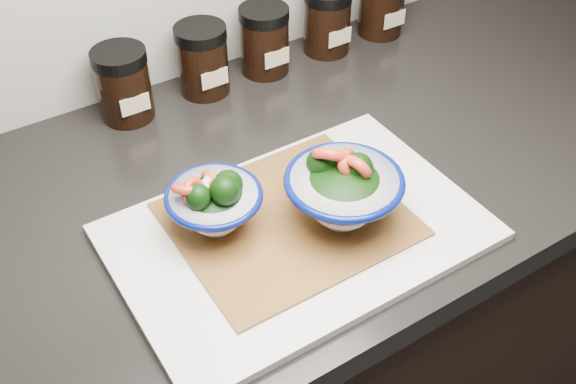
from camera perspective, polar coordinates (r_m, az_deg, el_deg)
cabinet at (r=1.31m, az=0.94°, el=-13.61°), size 3.43×0.58×0.86m
countertop at (r=0.97m, az=1.24°, el=1.57°), size 3.50×0.60×0.04m
cutting_board at (r=0.85m, az=0.83°, el=-3.44°), size 0.45×0.30×0.01m
bamboo_mat at (r=0.85m, az=0.00°, el=-2.30°), size 0.28×0.24×0.00m
bowl_left at (r=0.82m, az=-6.27°, el=-0.94°), size 0.12×0.12×0.09m
bowl_right at (r=0.82m, az=4.66°, el=0.18°), size 0.15×0.15×0.11m
spice_jar_a at (r=1.05m, az=-13.74°, el=8.84°), size 0.08×0.08×0.11m
spice_jar_b at (r=1.08m, az=-7.23°, el=11.06°), size 0.08×0.08×0.11m
spice_jar_c at (r=1.13m, az=-2.00°, el=12.72°), size 0.08×0.08×0.11m
spice_jar_d at (r=1.19m, az=3.34°, el=14.29°), size 0.08×0.08×0.11m
spice_jar_e at (r=1.25m, az=7.94°, el=15.53°), size 0.08×0.08×0.11m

